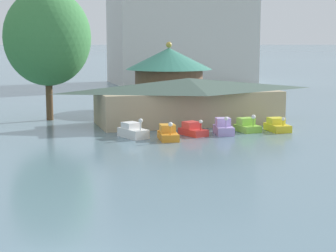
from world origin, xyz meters
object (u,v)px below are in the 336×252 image
Objects in this scene: pedal_boat_yellow at (277,126)px; shoreline_tree_mid at (47,38)px; boathouse at (188,100)px; pedal_boat_red at (193,130)px; pedal_boat_lime at (247,126)px; pedal_boat_orange at (168,134)px; background_building_block at (181,15)px; pedal_boat_white at (133,131)px; green_roof_pavilion at (169,75)px; pedal_boat_lavender at (223,128)px.

pedal_boat_yellow is 24.80m from shoreline_tree_mid.
boathouse is at bearing -136.09° from pedal_boat_yellow.
pedal_boat_red is 5.45m from pedal_boat_lime.
pedal_boat_orange is 64.77m from background_building_block.
pedal_boat_white is 13.50m from pedal_boat_yellow.
green_roof_pavilion reaches higher than boathouse.
pedal_boat_yellow is (8.20, 0.05, 0.01)m from pedal_boat_red.
pedal_boat_white is 1.31× the size of pedal_boat_lime.
pedal_boat_red is (5.30, -0.35, -0.06)m from pedal_boat_white.
boathouse reaches higher than pedal_boat_lavender.
background_building_block is (14.65, 58.90, 12.44)m from pedal_boat_lavender.
pedal_boat_lavender is 18.34m from green_roof_pavilion.
pedal_boat_lime is at bearing -82.26° from green_roof_pavilion.
shoreline_tree_mid is (-14.09, 13.30, 7.94)m from pedal_boat_lavender.
pedal_boat_white is at bearing -111.30° from background_building_block.
boathouse is (7.17, 6.55, 1.84)m from pedal_boat_white.
green_roof_pavilion is at bearing 83.73° from boathouse.
pedal_boat_yellow is at bearing 102.09° from pedal_boat_lavender.
background_building_block is at bearing 176.28° from pedal_boat_lavender.
pedal_boat_red is at bearing -99.75° from green_roof_pavilion.
pedal_boat_yellow is (5.37, 0.17, -0.09)m from pedal_boat_lavender.
green_roof_pavilion is at bearing 151.82° from pedal_boat_red.
pedal_boat_orange is 1.01× the size of pedal_boat_red.
pedal_boat_lime is at bearing 110.89° from pedal_boat_orange.
background_building_block reaches higher than pedal_boat_orange.
pedal_boat_orange is 5.69m from pedal_boat_lavender.
pedal_boat_red is 0.11× the size of background_building_block.
green_roof_pavilion is 44.28m from background_building_block.
background_building_block is at bearing 168.49° from pedal_boat_orange.
pedal_boat_lavender is at bearing 67.13° from pedal_boat_white.
green_roof_pavilion reaches higher than pedal_boat_lavender.
background_building_block is (22.78, 58.42, 12.47)m from pedal_boat_white.
green_roof_pavilion is 15.70m from shoreline_tree_mid.
shoreline_tree_mid is at bearing -122.79° from pedal_boat_yellow.
pedal_boat_white is 1.16× the size of pedal_boat_yellow.
boathouse is (-3.56, 6.39, 1.87)m from pedal_boat_lime.
green_roof_pavilion is at bearing 170.40° from pedal_boat_orange.
pedal_boat_red is 0.29× the size of green_roof_pavilion.
pedal_boat_lavender is 0.28× the size of green_roof_pavilion.
pedal_boat_lime is at bearing 77.06° from pedal_boat_red.
pedal_boat_red is at bearing -106.57° from background_building_block.
pedal_boat_red is 18.49m from green_roof_pavilion.
shoreline_tree_mid reaches higher than boathouse.
pedal_boat_red is 1.18× the size of pedal_boat_lime.
green_roof_pavilion reaches higher than pedal_boat_orange.
pedal_boat_yellow is at bearing 71.89° from pedal_boat_red.
pedal_boat_lime is 22.42m from shoreline_tree_mid.
pedal_boat_white reaches higher than pedal_boat_yellow.
pedal_boat_lavender is at bearing -90.77° from green_roof_pavilion.
shoreline_tree_mid reaches higher than pedal_boat_red.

